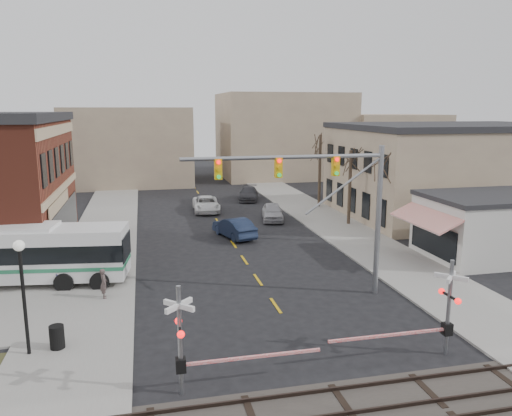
{
  "coord_description": "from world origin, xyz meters",
  "views": [
    {
      "loc": [
        -6.29,
        -21.08,
        9.85
      ],
      "look_at": [
        0.78,
        9.93,
        3.5
      ],
      "focal_mm": 35.0,
      "sensor_mm": 36.0,
      "label": 1
    }
  ],
  "objects": [
    {
      "name": "ground",
      "position": [
        0.0,
        0.0,
        0.0
      ],
      "size": [
        160.0,
        160.0,
        0.0
      ],
      "primitive_type": "plane",
      "color": "black",
      "rests_on": "ground"
    },
    {
      "name": "sidewalk_west",
      "position": [
        -9.5,
        20.0,
        0.06
      ],
      "size": [
        5.0,
        60.0,
        0.12
      ],
      "primitive_type": "cube",
      "color": "gray",
      "rests_on": "ground"
    },
    {
      "name": "sidewalk_east",
      "position": [
        9.5,
        20.0,
        0.06
      ],
      "size": [
        5.0,
        60.0,
        0.12
      ],
      "primitive_type": "cube",
      "color": "gray",
      "rests_on": "ground"
    },
    {
      "name": "tan_building",
      "position": [
        22.0,
        20.0,
        4.26
      ],
      "size": [
        20.3,
        15.3,
        8.5
      ],
      "color": "gray",
      "rests_on": "ground"
    },
    {
      "name": "awning_shop",
      "position": [
        15.97,
        7.0,
        2.16
      ],
      "size": [
        9.74,
        6.2,
        4.3
      ],
      "color": "beige",
      "rests_on": "ground"
    },
    {
      "name": "tree_east_a",
      "position": [
        10.5,
        12.0,
        3.5
      ],
      "size": [
        0.28,
        0.28,
        6.75
      ],
      "color": "#382B21",
      "rests_on": "sidewalk_east"
    },
    {
      "name": "tree_east_b",
      "position": [
        10.8,
        18.0,
        3.27
      ],
      "size": [
        0.28,
        0.28,
        6.3
      ],
      "color": "#382B21",
      "rests_on": "sidewalk_east"
    },
    {
      "name": "tree_east_c",
      "position": [
        11.0,
        26.0,
        3.72
      ],
      "size": [
        0.28,
        0.28,
        7.2
      ],
      "color": "#382B21",
      "rests_on": "sidewalk_east"
    },
    {
      "name": "transit_bus",
      "position": [
        -13.74,
        8.26,
        1.85
      ],
      "size": [
        13.04,
        4.48,
        3.29
      ],
      "color": "silver",
      "rests_on": "ground"
    },
    {
      "name": "traffic_signal_mast",
      "position": [
        2.88,
        2.55,
        5.76
      ],
      "size": [
        10.47,
        0.3,
        8.0
      ],
      "color": "gray",
      "rests_on": "ground"
    },
    {
      "name": "rr_crossing_west",
      "position": [
        -4.88,
        -4.98,
        1.97
      ],
      "size": [
        5.6,
        1.36,
        4.0
      ],
      "color": "gray",
      "rests_on": "ground"
    },
    {
      "name": "rr_crossing_east",
      "position": [
        5.01,
        -4.45,
        1.97
      ],
      "size": [
        5.6,
        1.36,
        4.0
      ],
      "color": "gray",
      "rests_on": "ground"
    },
    {
      "name": "street_lamp",
      "position": [
        -11.11,
        -0.88,
        3.47
      ],
      "size": [
        0.44,
        0.44,
        4.75
      ],
      "color": "black",
      "rests_on": "sidewalk_west"
    },
    {
      "name": "trash_bin",
      "position": [
        -10.05,
        -0.62,
        0.61
      ],
      "size": [
        0.6,
        0.6,
        0.97
      ],
      "primitive_type": "cylinder",
      "color": "black",
      "rests_on": "sidewalk_west"
    },
    {
      "name": "car_a",
      "position": [
        4.87,
        21.22,
        0.76
      ],
      "size": [
        2.66,
        4.75,
        1.53
      ],
      "primitive_type": "imported",
      "rotation": [
        0.0,
        0.0,
        -0.2
      ],
      "color": "#A7A6AB",
      "rests_on": "ground"
    },
    {
      "name": "car_b",
      "position": [
        0.42,
        16.02,
        0.78
      ],
      "size": [
        2.95,
        5.02,
        1.56
      ],
      "primitive_type": "imported",
      "rotation": [
        0.0,
        0.0,
        3.43
      ],
      "color": "#151F36",
      "rests_on": "ground"
    },
    {
      "name": "car_c",
      "position": [
        -0.44,
        26.42,
        0.73
      ],
      "size": [
        2.67,
        5.37,
        1.46
      ],
      "primitive_type": "imported",
      "rotation": [
        0.0,
        0.0,
        -0.05
      ],
      "color": "silver",
      "rests_on": "ground"
    },
    {
      "name": "car_d",
      "position": [
        4.87,
        31.62,
        0.7
      ],
      "size": [
        3.14,
        5.19,
        1.41
      ],
      "primitive_type": "imported",
      "rotation": [
        0.0,
        0.0,
        -0.26
      ],
      "color": "#404045",
      "rests_on": "ground"
    },
    {
      "name": "pedestrian_near",
      "position": [
        -8.54,
        4.78,
        0.91
      ],
      "size": [
        0.47,
        0.63,
        1.58
      ],
      "primitive_type": "imported",
      "rotation": [
        0.0,
        0.0,
        1.75
      ],
      "color": "#4E403F",
      "rests_on": "sidewalk_west"
    },
    {
      "name": "pedestrian_far",
      "position": [
        -10.94,
        6.68,
        0.88
      ],
      "size": [
        0.89,
        0.8,
        1.52
      ],
      "primitive_type": "imported",
      "rotation": [
        0.0,
        0.0,
        0.37
      ],
      "color": "#302F52",
      "rests_on": "sidewalk_west"
    }
  ]
}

